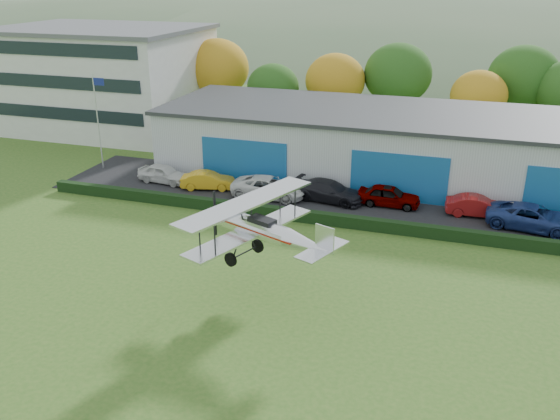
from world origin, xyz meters
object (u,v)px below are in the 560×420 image
(car_4, at_px, (389,196))
(biplane, at_px, (264,228))
(car_1, at_px, (208,180))
(flagpole, at_px, (98,113))
(car_3, at_px, (329,191))
(hangar, at_px, (409,145))
(car_2, at_px, (269,187))
(car_0, at_px, (164,174))
(car_5, at_px, (478,206))
(office_block, at_px, (103,78))
(car_6, at_px, (533,217))

(car_4, distance_m, biplane, 15.99)
(car_4, bearing_deg, car_1, 94.21)
(flagpole, distance_m, car_3, 20.58)
(hangar, bearing_deg, flagpole, -166.49)
(car_3, bearing_deg, car_1, 100.95)
(car_2, distance_m, car_3, 4.45)
(car_1, relative_size, car_2, 0.74)
(car_0, bearing_deg, car_1, -88.66)
(car_0, bearing_deg, car_5, -82.98)
(hangar, xyz_separation_m, car_2, (-9.17, -8.25, -1.83))
(car_3, bearing_deg, biplane, -170.75)
(car_2, bearing_deg, office_block, 54.17)
(office_block, xyz_separation_m, biplane, (28.43, -29.33, -1.15))
(flagpole, height_order, car_1, flagpole)
(car_2, xyz_separation_m, car_6, (18.22, -0.19, 0.03))
(office_block, height_order, biplane, office_block)
(car_4, bearing_deg, biplane, 165.59)
(car_1, bearing_deg, car_4, -101.54)
(flagpole, bearing_deg, office_block, 121.97)
(car_5, bearing_deg, biplane, 141.51)
(office_block, bearing_deg, flagpole, -58.03)
(office_block, xyz_separation_m, car_5, (38.62, -14.24, -4.46))
(car_5, bearing_deg, flagpole, 83.21)
(car_3, bearing_deg, car_6, -84.92)
(hangar, relative_size, office_block, 1.97)
(office_block, relative_size, car_6, 3.58)
(car_1, relative_size, car_4, 0.93)
(office_block, distance_m, car_1, 24.46)
(car_0, height_order, car_6, car_6)
(car_1, bearing_deg, office_block, 36.45)
(office_block, distance_m, car_4, 35.81)
(car_1, relative_size, biplane, 0.48)
(flagpole, height_order, car_3, flagpole)
(car_2, bearing_deg, car_6, -93.78)
(car_2, relative_size, car_6, 0.97)
(office_block, height_order, car_3, office_block)
(hangar, distance_m, car_6, 12.51)
(hangar, distance_m, car_2, 12.47)
(car_6, bearing_deg, office_block, 79.33)
(car_2, xyz_separation_m, biplane, (4.60, -14.06, 3.24))
(biplane, bearing_deg, car_4, 96.37)
(car_3, height_order, car_6, car_6)
(car_0, distance_m, car_1, 4.00)
(flagpole, height_order, car_5, flagpole)
(car_1, xyz_separation_m, car_3, (9.47, 0.40, 0.08))
(car_3, xyz_separation_m, car_4, (4.32, 0.40, -0.01))
(car_0, distance_m, car_3, 13.46)
(car_4, relative_size, car_5, 1.03)
(car_6, height_order, biplane, biplane)
(flagpole, bearing_deg, car_1, -10.79)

